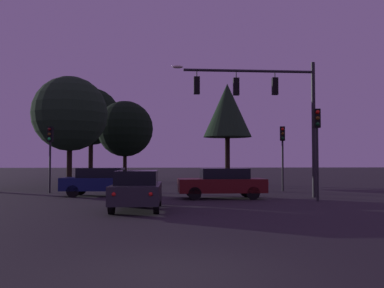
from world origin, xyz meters
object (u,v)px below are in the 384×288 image
Objects in this scene: car_nearside_lane at (137,189)px; car_crossing_right at (222,183)px; traffic_light_median at (283,145)px; tree_lot_edge at (125,129)px; tree_left_far at (70,114)px; car_crossing_left at (103,181)px; tree_right_cluster at (227,111)px; traffic_signal_mast_arm at (268,100)px; traffic_light_corner_left at (317,136)px; traffic_light_corner_right at (50,146)px; tree_center_horizon at (91,117)px.

car_nearside_lane is 0.92× the size of car_crossing_right.
tree_lot_edge is (-10.82, 10.95, 1.80)m from traffic_light_median.
tree_lot_edge is (3.11, 7.38, -0.47)m from tree_left_far.
car_nearside_lane is 6.77m from car_crossing_left.
tree_right_cluster is at bearing -12.23° from tree_left_far.
tree_lot_edge reaches higher than traffic_signal_mast_arm.
car_nearside_lane is at bearing -142.51° from traffic_signal_mast_arm.
car_crossing_right is at bearing 158.37° from traffic_light_corner_left.
traffic_light_corner_left is at bearing -91.92° from traffic_light_median.
car_crossing_left is 0.58× the size of tree_left_far.
car_crossing_left is 14.51m from tree_lot_edge.
tree_left_far is (-11.92, 8.06, 0.11)m from traffic_signal_mast_arm.
car_crossing_left is 1.02× the size of car_crossing_right.
traffic_signal_mast_arm is at bearing -60.30° from tree_lot_edge.
traffic_light_median reaches higher than traffic_light_corner_right.
car_nearside_lane is 0.44× the size of tree_center_horizon.
tree_right_cluster is (10.64, -2.31, 0.02)m from tree_left_far.
tree_center_horizon is at bearing 92.05° from traffic_light_corner_right.
traffic_signal_mast_arm is 1.08× the size of tree_right_cluster.
tree_center_horizon is at bearing 101.66° from car_crossing_left.
car_crossing_right is (-4.27, 1.69, -2.29)m from traffic_light_corner_left.
traffic_signal_mast_arm is at bearing -9.54° from car_crossing_left.
traffic_light_corner_left is at bearing -58.03° from tree_center_horizon.
traffic_light_median is at bearing 48.11° from car_nearside_lane.
traffic_light_median is at bearing 2.20° from traffic_light_corner_right.
tree_center_horizon reaches higher than traffic_light_corner_left.
car_crossing_left is at bearing -149.82° from tree_right_cluster.
car_crossing_right is 24.57m from tree_center_horizon.
tree_lot_edge is (-7.53, 9.68, -0.49)m from tree_right_cluster.
traffic_light_corner_left is at bearing -68.49° from tree_right_cluster.
tree_center_horizon reaches higher than traffic_light_corner_right.
traffic_light_corner_right is at bearing 122.71° from car_nearside_lane.
car_crossing_left is 0.65× the size of tree_right_cluster.
traffic_signal_mast_arm is 24.83m from tree_center_horizon.
traffic_light_median is at bearing -45.34° from tree_lot_edge.
tree_left_far reaches higher than tree_right_cluster.
traffic_light_corner_right is 0.55× the size of tree_lot_edge.
traffic_light_corner_left is 1.11× the size of traffic_light_corner_right.
traffic_light_corner_right is 0.51× the size of tree_left_far.
car_crossing_right is (9.66, -4.29, -2.00)m from traffic_light_corner_right.
car_crossing_right is at bearing -68.14° from tree_lot_edge.
tree_right_cluster is (11.48, -15.52, -1.16)m from tree_center_horizon.
car_crossing_left is at bearing -89.41° from tree_lot_edge.
tree_right_cluster reaches higher than traffic_light_corner_left.
traffic_signal_mast_arm is 3.35m from traffic_light_corner_left.
traffic_light_corner_right is at bearing -177.80° from traffic_light_median.
tree_right_cluster is 12.28m from tree_lot_edge.
car_crossing_left is (-8.66, 1.46, -4.24)m from traffic_signal_mast_arm.
traffic_light_corner_left reaches higher than traffic_light_median.
tree_center_horizon is 19.34m from tree_right_cluster.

